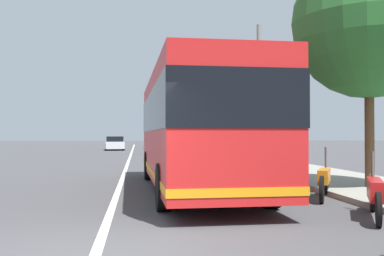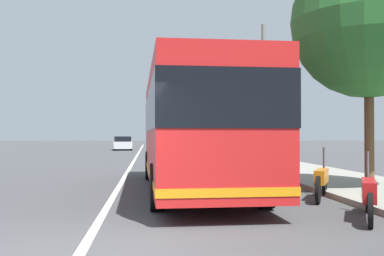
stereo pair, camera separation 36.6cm
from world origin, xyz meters
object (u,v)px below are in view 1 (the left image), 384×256
(car_behind_bus, at_px, (115,143))
(roadside_tree_far_block, at_px, (258,78))
(coach_bus, at_px, (195,126))
(roadside_tree_mid_block, at_px, (369,23))
(motorcycle_mid_row, at_px, (375,194))
(motorcycle_nearest_curb, at_px, (324,180))
(car_far_distant, at_px, (153,142))
(utility_pole, at_px, (259,94))
(car_oncoming, at_px, (166,146))

(car_behind_bus, xyz_separation_m, roadside_tree_far_block, (-23.06, -8.96, 4.04))
(roadside_tree_far_block, bearing_deg, coach_bus, 155.90)
(roadside_tree_mid_block, height_order, roadside_tree_far_block, roadside_tree_mid_block)
(motorcycle_mid_row, xyz_separation_m, motorcycle_nearest_curb, (2.56, -0.11, 0.00))
(motorcycle_mid_row, height_order, roadside_tree_mid_block, roadside_tree_mid_block)
(motorcycle_mid_row, xyz_separation_m, car_far_distant, (46.30, 2.62, 0.24))
(motorcycle_mid_row, height_order, utility_pole, utility_pole)
(roadside_tree_far_block, bearing_deg, motorcycle_nearest_curb, 171.42)
(motorcycle_nearest_curb, relative_size, car_oncoming, 0.45)
(coach_bus, relative_size, utility_pole, 1.34)
(car_far_distant, bearing_deg, coach_bus, 179.50)
(car_oncoming, bearing_deg, car_far_distant, 5.17)
(motorcycle_nearest_curb, bearing_deg, coach_bus, 83.34)
(car_far_distant, bearing_deg, motorcycle_nearest_curb, -176.59)
(motorcycle_mid_row, xyz_separation_m, roadside_tree_far_block, (15.67, -2.08, 4.25))
(utility_pole, bearing_deg, car_oncoming, 20.34)
(motorcycle_mid_row, height_order, roadside_tree_far_block, roadside_tree_far_block)
(coach_bus, relative_size, roadside_tree_far_block, 1.67)
(motorcycle_mid_row, xyz_separation_m, utility_pole, (15.56, -2.09, 3.34))
(motorcycle_nearest_curb, relative_size, car_far_distant, 0.46)
(motorcycle_nearest_curb, relative_size, car_behind_bus, 0.42)
(motorcycle_nearest_curb, bearing_deg, roadside_tree_far_block, 19.08)
(motorcycle_nearest_curb, distance_m, roadside_tree_far_block, 13.93)
(roadside_tree_mid_block, bearing_deg, car_far_distant, 6.10)
(roadside_tree_mid_block, distance_m, utility_pole, 11.90)
(utility_pole, bearing_deg, car_behind_bus, 21.16)
(car_far_distant, height_order, roadside_tree_mid_block, roadside_tree_mid_block)
(motorcycle_mid_row, bearing_deg, utility_pole, 18.11)
(coach_bus, bearing_deg, car_behind_bus, 5.35)
(car_far_distant, bearing_deg, utility_pole, -171.44)
(motorcycle_mid_row, distance_m, motorcycle_nearest_curb, 2.56)
(car_behind_bus, bearing_deg, utility_pole, 17.19)
(motorcycle_mid_row, relative_size, car_far_distant, 0.49)
(roadside_tree_far_block, bearing_deg, car_far_distant, 8.73)
(motorcycle_nearest_curb, xyz_separation_m, utility_pole, (13.00, -1.98, 3.34))
(motorcycle_nearest_curb, xyz_separation_m, car_behind_bus, (36.17, 6.99, 0.20))
(motorcycle_mid_row, height_order, car_behind_bus, car_behind_bus)
(car_behind_bus, height_order, car_oncoming, car_behind_bus)
(car_oncoming, xyz_separation_m, utility_pole, (-11.77, -4.36, 3.15))
(coach_bus, relative_size, motorcycle_nearest_curb, 5.23)
(car_far_distant, relative_size, roadside_tree_mid_block, 0.62)
(car_behind_bus, bearing_deg, roadside_tree_mid_block, 10.15)
(motorcycle_mid_row, bearing_deg, car_oncoming, 30.52)
(roadside_tree_mid_block, xyz_separation_m, roadside_tree_far_block, (11.97, -0.15, -0.02))
(roadside_tree_far_block, xyz_separation_m, utility_pole, (-0.12, -0.01, -0.91))
(car_behind_bus, height_order, utility_pole, utility_pole)
(motorcycle_nearest_curb, distance_m, car_behind_bus, 36.84)
(car_behind_bus, bearing_deg, roadside_tree_far_block, 17.27)
(roadside_tree_mid_block, bearing_deg, car_oncoming, 10.10)
(car_behind_bus, relative_size, roadside_tree_far_block, 0.76)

